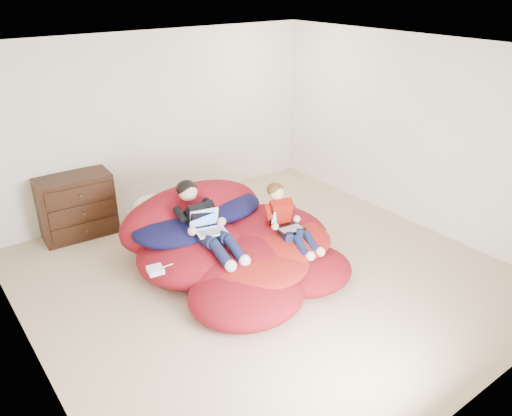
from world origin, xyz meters
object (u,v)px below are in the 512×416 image
(older_boy, at_px, (203,219))
(laptop_white, at_px, (208,225))
(dresser, at_px, (77,206))
(younger_boy, at_px, (286,217))
(laptop_black, at_px, (287,223))
(beanbag_pile, at_px, (233,244))

(older_boy, bearing_deg, laptop_white, -90.00)
(dresser, height_order, laptop_white, dresser)
(younger_boy, relative_size, laptop_black, 2.57)
(older_boy, bearing_deg, beanbag_pile, -15.48)
(dresser, height_order, beanbag_pile, dresser)
(beanbag_pile, distance_m, laptop_white, 0.50)
(dresser, height_order, older_boy, older_boy)
(laptop_black, bearing_deg, laptop_white, 156.71)
(dresser, relative_size, laptop_white, 2.60)
(younger_boy, bearing_deg, older_boy, 151.46)
(beanbag_pile, distance_m, younger_boy, 0.71)
(beanbag_pile, relative_size, older_boy, 2.05)
(dresser, bearing_deg, older_boy, -63.32)
(laptop_black, bearing_deg, older_boy, 150.52)
(beanbag_pile, relative_size, laptop_black, 7.24)
(dresser, relative_size, younger_boy, 1.10)
(laptop_white, bearing_deg, younger_boy, -22.24)
(laptop_black, bearing_deg, dresser, 127.77)
(beanbag_pile, distance_m, laptop_black, 0.69)
(dresser, xyz_separation_m, beanbag_pile, (1.22, -1.83, -0.15))
(older_boy, bearing_deg, laptop_black, -29.48)
(beanbag_pile, bearing_deg, laptop_white, -177.09)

